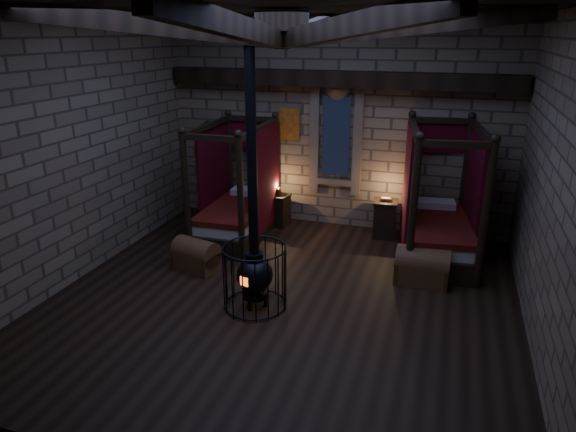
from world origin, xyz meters
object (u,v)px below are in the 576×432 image
(bed_right, at_px, (437,226))
(stove, at_px, (255,270))
(trunk_left, at_px, (196,255))
(bed_left, at_px, (237,210))
(trunk_right, at_px, (422,267))

(bed_right, distance_m, stove, 3.71)
(bed_right, relative_size, trunk_left, 2.82)
(bed_right, bearing_deg, stove, -139.92)
(bed_right, height_order, trunk_left, bed_right)
(bed_left, distance_m, stove, 2.87)
(trunk_right, relative_size, stove, 0.21)
(trunk_left, bearing_deg, bed_left, 100.83)
(trunk_right, bearing_deg, trunk_left, -168.85)
(bed_right, xyz_separation_m, stove, (-2.49, -2.76, 0.01))
(trunk_right, bearing_deg, stove, -144.83)
(stove, bearing_deg, bed_left, 133.04)
(bed_right, distance_m, trunk_right, 1.22)
(bed_left, bearing_deg, stove, -63.63)
(bed_right, bearing_deg, trunk_right, -105.50)
(trunk_right, distance_m, stove, 2.83)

